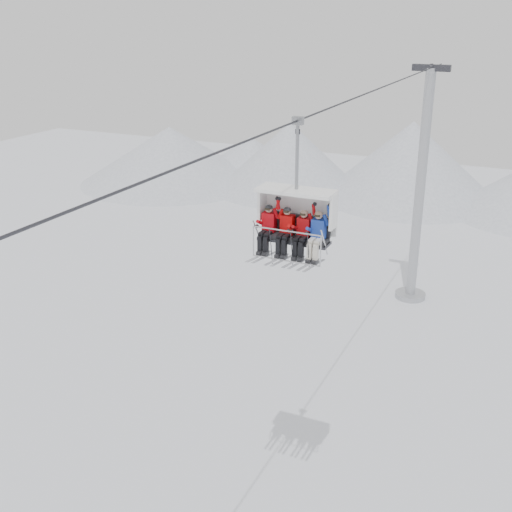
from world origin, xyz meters
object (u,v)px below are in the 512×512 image
at_px(skier_center_left, 286,230).
at_px(skier_center_right, 302,232).
at_px(chairlift_carrier, 297,213).
at_px(skier_far_right, 317,234).
at_px(lift_tower_right, 419,205).
at_px(skier_far_left, 268,227).

distance_m(skier_center_left, skier_center_right, 0.52).
xyz_separation_m(chairlift_carrier, skier_center_right, (0.29, -0.31, -0.47)).
xyz_separation_m(chairlift_carrier, skier_far_right, (0.73, -0.30, -0.46)).
bearing_deg(skier_center_right, lift_tower_right, 90.86).
height_order(skier_center_left, skier_far_right, same).
bearing_deg(skier_center_left, skier_far_right, 0.00).
relative_size(lift_tower_right, skier_center_right, 7.99).
bearing_deg(skier_center_right, skier_center_left, 179.67).
bearing_deg(skier_center_left, skier_center_right, -0.33).
bearing_deg(chairlift_carrier, skier_center_right, -46.55).
bearing_deg(skier_center_right, skier_far_left, 179.85).
relative_size(chairlift_carrier, skier_center_right, 2.36).
relative_size(chairlift_carrier, skier_far_right, 2.36).
height_order(skier_center_right, skier_far_right, skier_far_right).
distance_m(lift_tower_right, chairlift_carrier, 19.77).
bearing_deg(chairlift_carrier, skier_center_left, -126.46).
bearing_deg(skier_far_right, skier_far_left, 180.00).
xyz_separation_m(skier_far_left, skier_center_right, (1.09, -0.00, -0.01)).
bearing_deg(skier_far_left, skier_far_right, 0.00).
bearing_deg(skier_far_right, skier_center_right, -179.62).
xyz_separation_m(lift_tower_right, skier_center_right, (0.29, -19.47, 4.40)).
distance_m(lift_tower_right, skier_center_left, 19.96).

